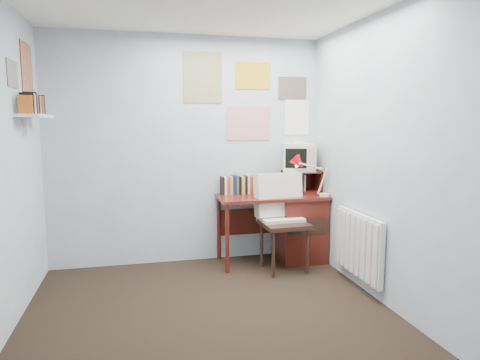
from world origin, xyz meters
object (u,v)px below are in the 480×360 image
object	(u,v)px
tv_riser	(301,182)
crt_tv	(299,156)
desk	(294,225)
desk_chair	(284,224)
radiator	(359,245)
desk_lamp	(325,178)
wall_shelf	(35,116)

from	to	relation	value
tv_riser	crt_tv	xyz separation A→B (m)	(-0.03, 0.02, 0.30)
desk	desk_chair	distance (m)	0.39
crt_tv	radiator	xyz separation A→B (m)	(0.20, -1.06, -0.76)
desk_lamp	wall_shelf	xyz separation A→B (m)	(-2.84, -0.19, 0.66)
radiator	wall_shelf	distance (m)	3.15
desk_chair	radiator	bearing A→B (deg)	-53.09
desk_lamp	radiator	distance (m)	0.91
tv_riser	desk	bearing A→B (deg)	-137.04
desk_lamp	radiator	size ratio (longest dim) A/B	0.50
crt_tv	radiator	distance (m)	1.32
desk	radiator	world-z (taller)	desk
desk_chair	desk_lamp	distance (m)	0.69
desk_chair	tv_riser	distance (m)	0.67
tv_riser	crt_tv	size ratio (longest dim) A/B	1.11
desk_lamp	wall_shelf	bearing A→B (deg)	167.49
radiator	wall_shelf	xyz separation A→B (m)	(-2.86, 0.55, 1.20)
desk_chair	crt_tv	bearing A→B (deg)	51.07
wall_shelf	desk_chair	bearing A→B (deg)	1.83
desk	tv_riser	size ratio (longest dim) A/B	3.00
desk	desk_chair	bearing A→B (deg)	-127.11
desk_chair	crt_tv	world-z (taller)	crt_tv
radiator	tv_riser	bearing A→B (deg)	99.28
desk_chair	tv_riser	size ratio (longest dim) A/B	2.49
desk	desk_chair	size ratio (longest dim) A/B	1.20
desk	radiator	xyz separation A→B (m)	(0.29, -0.93, 0.01)
tv_riser	radiator	world-z (taller)	tv_riser
desk_chair	wall_shelf	distance (m)	2.60
desk	tv_riser	xyz separation A→B (m)	(0.12, 0.11, 0.48)
desk	wall_shelf	xyz separation A→B (m)	(-2.57, -0.38, 1.21)
desk	radiator	bearing A→B (deg)	-72.76
desk_chair	radiator	xyz separation A→B (m)	(0.52, -0.62, -0.08)
tv_riser	wall_shelf	world-z (taller)	wall_shelf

